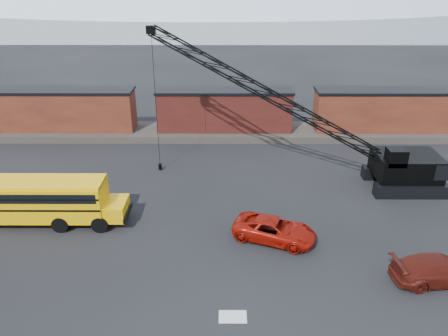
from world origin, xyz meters
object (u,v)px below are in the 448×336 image
(maroon_suv, at_px, (439,269))
(crawler_crane, at_px, (276,99))
(school_bus, at_px, (36,199))
(red_pickup, at_px, (275,230))

(maroon_suv, bearing_deg, crawler_crane, 25.03)
(school_bus, relative_size, red_pickup, 2.21)
(school_bus, height_order, crawler_crane, crawler_crane)
(school_bus, distance_m, maroon_suv, 25.29)
(school_bus, height_order, maroon_suv, school_bus)
(school_bus, distance_m, red_pickup, 16.02)
(maroon_suv, bearing_deg, school_bus, 69.88)
(red_pickup, distance_m, crawler_crane, 10.88)
(maroon_suv, height_order, crawler_crane, crawler_crane)
(maroon_suv, bearing_deg, red_pickup, 58.90)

